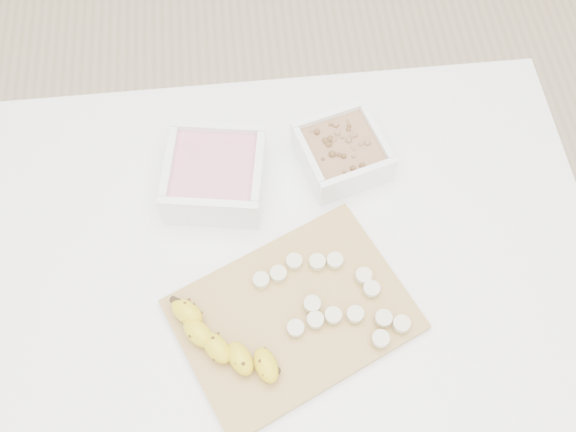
{
  "coord_description": "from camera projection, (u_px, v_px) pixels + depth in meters",
  "views": [
    {
      "loc": [
        -0.05,
        -0.43,
        1.7
      ],
      "look_at": [
        0.0,
        0.03,
        0.81
      ],
      "focal_mm": 40.0,
      "sensor_mm": 36.0,
      "label": 1
    }
  ],
  "objects": [
    {
      "name": "ground",
      "position": [
        289.0,
        365.0,
        1.7
      ],
      "size": [
        3.5,
        3.5,
        0.0
      ],
      "primitive_type": "plane",
      "color": "#C6AD89",
      "rests_on": "ground"
    },
    {
      "name": "table",
      "position": [
        290.0,
        272.0,
        1.12
      ],
      "size": [
        1.0,
        0.7,
        0.75
      ],
      "color": "white",
      "rests_on": "ground"
    },
    {
      "name": "bowl_yogurt",
      "position": [
        215.0,
        174.0,
        1.06
      ],
      "size": [
        0.18,
        0.18,
        0.07
      ],
      "color": "white",
      "rests_on": "table"
    },
    {
      "name": "banana",
      "position": [
        226.0,
        343.0,
        0.94
      ],
      "size": [
        0.16,
        0.18,
        0.03
      ],
      "primitive_type": null,
      "rotation": [
        0.0,
        0.0,
        0.68
      ],
      "color": "yellow",
      "rests_on": "cutting_board"
    },
    {
      "name": "bowl_granola",
      "position": [
        342.0,
        152.0,
        1.09
      ],
      "size": [
        0.17,
        0.17,
        0.06
      ],
      "color": "white",
      "rests_on": "table"
    },
    {
      "name": "cutting_board",
      "position": [
        293.0,
        315.0,
        0.98
      ],
      "size": [
        0.41,
        0.36,
        0.01
      ],
      "primitive_type": "cube",
      "rotation": [
        0.0,
        0.0,
        0.42
      ],
      "color": "tan",
      "rests_on": "table"
    },
    {
      "name": "banana_slices",
      "position": [
        333.0,
        297.0,
        0.98
      ],
      "size": [
        0.23,
        0.16,
        0.02
      ],
      "color": "beige",
      "rests_on": "cutting_board"
    }
  ]
}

